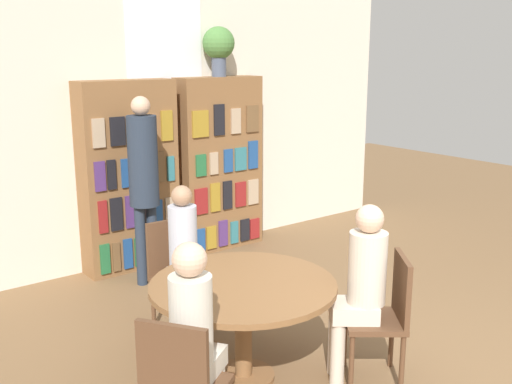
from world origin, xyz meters
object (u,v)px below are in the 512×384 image
(seated_reader_right, at_px, (360,282))
(flower_vase, at_px, (219,46))
(chair_near_camera, at_px, (182,384))
(chair_far_side, at_px, (385,311))
(bookshelf_left, at_px, (129,177))
(bookshelf_right, at_px, (219,164))
(reading_table, at_px, (243,297))
(seated_reader_left, at_px, (187,255))
(chair_left_side, at_px, (176,269))
(seated_reader_back, at_px, (195,334))
(librarian_standing, at_px, (143,172))

(seated_reader_right, bearing_deg, flower_vase, 21.37)
(chair_near_camera, height_order, chair_far_side, same)
(bookshelf_left, relative_size, bookshelf_right, 1.00)
(flower_vase, distance_m, reading_table, 3.40)
(bookshelf_right, xyz_separation_m, seated_reader_left, (-1.50, -1.72, -0.29))
(reading_table, xyz_separation_m, chair_near_camera, (-0.81, -0.54, -0.10))
(bookshelf_right, distance_m, reading_table, 2.96)
(chair_near_camera, bearing_deg, reading_table, 90.00)
(chair_left_side, relative_size, chair_far_side, 1.00)
(bookshelf_right, distance_m, seated_reader_back, 3.69)
(bookshelf_right, bearing_deg, librarian_standing, -157.64)
(chair_far_side, bearing_deg, chair_left_side, 63.00)
(bookshelf_right, height_order, seated_reader_left, bookshelf_right)
(reading_table, relative_size, chair_left_side, 1.42)
(seated_reader_back, xyz_separation_m, librarian_standing, (0.97, 2.45, 0.41))
(chair_left_side, bearing_deg, flower_vase, -132.07)
(seated_reader_back, height_order, librarian_standing, librarian_standing)
(bookshelf_right, xyz_separation_m, chair_near_camera, (-2.34, -3.05, -0.47))
(bookshelf_right, bearing_deg, flower_vase, 17.04)
(seated_reader_left, relative_size, librarian_standing, 0.67)
(seated_reader_right, bearing_deg, seated_reader_back, 125.92)
(chair_near_camera, xyz_separation_m, seated_reader_left, (0.85, 1.33, 0.18))
(chair_near_camera, height_order, chair_left_side, same)
(chair_near_camera, distance_m, chair_far_side, 1.58)
(bookshelf_left, distance_m, chair_near_camera, 3.32)
(chair_left_side, relative_size, seated_reader_left, 0.73)
(reading_table, xyz_separation_m, librarian_standing, (0.31, 2.01, 0.52))
(chair_left_side, bearing_deg, bookshelf_left, -100.88)
(reading_table, height_order, seated_reader_back, seated_reader_back)
(flower_vase, bearing_deg, librarian_standing, -157.71)
(chair_left_side, distance_m, seated_reader_back, 1.60)
(bookshelf_right, distance_m, chair_near_camera, 3.88)
(seated_reader_right, xyz_separation_m, seated_reader_back, (-1.29, 0.05, -0.00))
(seated_reader_left, bearing_deg, bookshelf_right, -128.70)
(chair_near_camera, bearing_deg, flower_vase, 108.67)
(bookshelf_right, bearing_deg, bookshelf_left, -179.99)
(seated_reader_back, bearing_deg, bookshelf_left, 126.55)
(bookshelf_left, distance_m, chair_left_side, 1.64)
(chair_far_side, bearing_deg, librarian_standing, 48.25)
(reading_table, relative_size, seated_reader_back, 1.01)
(reading_table, distance_m, chair_near_camera, 0.98)
(seated_reader_back, bearing_deg, chair_left_side, 120.01)
(chair_near_camera, bearing_deg, seated_reader_back, 90.00)
(chair_left_side, bearing_deg, bookshelf_right, -131.87)
(bookshelf_left, distance_m, seated_reader_left, 1.78)
(chair_near_camera, bearing_deg, seated_reader_left, 113.89)
(reading_table, distance_m, seated_reader_back, 0.80)
(chair_left_side, bearing_deg, chair_near_camera, 63.00)
(bookshelf_right, bearing_deg, chair_near_camera, -127.48)
(seated_reader_left, bearing_deg, librarian_standing, -100.51)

